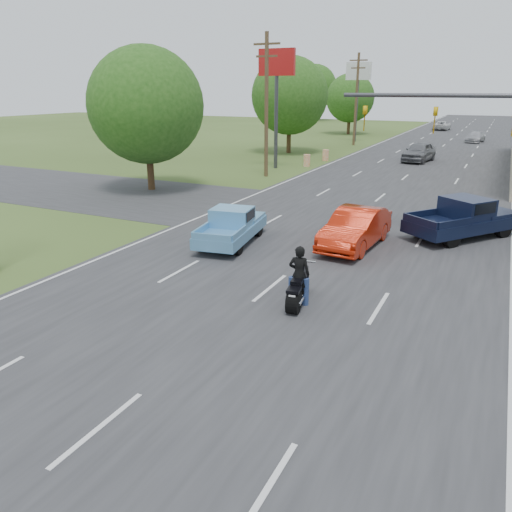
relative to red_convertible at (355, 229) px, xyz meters
The scene contains 23 objects.
ground 13.76m from the red_convertible, 95.28° to the right, with size 200.00×200.00×0.00m, color #3A4E1F.
main_road 26.36m from the red_convertible, 92.75° to the left, with size 15.00×180.00×0.02m, color #2D2D30.
cross_road 4.57m from the red_convertible, 106.32° to the left, with size 120.00×10.00×0.02m, color #2D2D30.
utility_pole_5 18.48m from the red_convertible, 126.93° to the left, with size 2.00×0.28×10.00m.
utility_pole_6 40.06m from the red_convertible, 105.69° to the left, with size 2.00×0.28×10.00m.
tree_0 17.12m from the red_convertible, 157.51° to the left, with size 7.14×7.14×8.84m.
tree_1 32.29m from the red_convertible, 117.54° to the left, with size 7.56×7.56×9.36m.
tree_2 54.72m from the red_convertible, 106.47° to the left, with size 6.72×6.72×8.32m.
tree_4 83.44m from the red_convertible, 132.54° to the left, with size 9.24×9.24×11.44m.
tree_6 87.31m from the red_convertible, 111.03° to the left, with size 8.82×8.82×10.92m.
barrel_2 22.55m from the red_convertible, 115.67° to the left, with size 0.56×0.56×1.00m, color orange.
barrel_3 26.10m from the red_convertible, 111.27° to the left, with size 0.56×0.56×1.00m, color orange.
pole_sign_left_near 22.69m from the red_convertible, 122.71° to the left, with size 3.00×0.35×9.20m.
pole_sign_left_far 44.38m from the red_convertible, 105.54° to the left, with size 3.00×0.35×9.20m.
signal_mast 6.92m from the red_convertible, 36.06° to the left, with size 9.12×0.40×7.00m.
red_convertible is the anchor object (origin of this frame).
motorcycle 6.53m from the red_convertible, 89.52° to the right, with size 0.81×2.32×1.18m.
rider 6.46m from the red_convertible, 89.61° to the right, with size 0.65×0.42×1.77m, color black.
blue_pickup 5.14m from the red_convertible, 160.50° to the right, with size 2.47×4.83×1.53m.
navy_pickup 5.34m from the red_convertible, 42.28° to the left, with size 4.82×5.51×1.77m.
distant_car_grey 27.50m from the red_convertible, 93.68° to the left, with size 2.03×5.05×1.72m, color slate.
distant_car_silver 47.91m from the red_convertible, 87.99° to the left, with size 1.78×4.37×1.27m, color #ADACB1.
distant_car_white 65.83m from the red_convertible, 93.71° to the left, with size 2.26×4.90×1.36m, color silver.
Camera 1 is at (6.32, -5.93, 6.29)m, focal length 35.00 mm.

